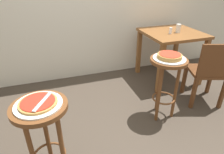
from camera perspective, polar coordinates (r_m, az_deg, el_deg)
name	(u,v)px	position (r m, az deg, el deg)	size (l,w,h in m)	color
ground_plane	(136,139)	(2.18, 6.93, -17.39)	(6.00, 6.00, 0.00)	#42382D
stool_foreground	(43,126)	(1.57, -19.27, -13.35)	(0.40, 0.40, 0.74)	brown
serving_plate_foreground	(38,104)	(1.45, -20.51, -7.44)	(0.33, 0.33, 0.01)	white
pizza_foreground	(38,103)	(1.44, -20.61, -6.93)	(0.26, 0.26, 0.02)	#B78442
stool_middle	(167,75)	(2.24, 15.56, 0.51)	(0.40, 0.40, 0.74)	brown
serving_plate_middle	(169,58)	(2.16, 16.23, 5.18)	(0.34, 0.34, 0.01)	silver
pizza_middle	(170,56)	(2.15, 16.33, 5.87)	(0.25, 0.25, 0.05)	#B78442
dining_table	(171,41)	(3.14, 16.82, 10.07)	(0.82, 0.78, 0.77)	brown
cup_near_edge	(178,28)	(3.07, 18.61, 13.19)	(0.07, 0.07, 0.12)	silver
condiment_shaker	(171,31)	(2.98, 16.57, 12.71)	(0.04, 0.04, 0.09)	white
wooden_chair	(209,71)	(2.70, 26.21, 1.53)	(0.51, 0.51, 0.85)	#5B3319
pizza_server_knife	(42,102)	(1.42, -19.50, -6.73)	(0.22, 0.02, 0.01)	silver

